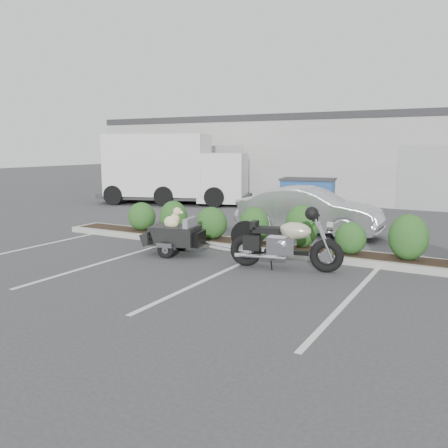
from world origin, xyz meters
The scene contains 8 objects.
ground centered at (0.00, 0.00, 0.00)m, with size 90.00×90.00×0.00m, color #38383A.
planter_kerb centered at (1.00, 2.20, 0.07)m, with size 12.00×1.00×0.15m, color #9E9E93.
building centered at (0.00, 17.00, 2.00)m, with size 26.00×10.00×4.00m, color #9EA099.
motorcycle centered at (2.20, 0.74, 0.55)m, with size 2.38×0.97×1.37m.
pet_trailer centered at (-0.59, 0.76, 0.48)m, with size 1.93×1.10×1.14m.
sedan centered at (1.29, 4.84, 0.68)m, with size 1.44×4.14×1.36m, color silver.
dumpster centered at (-0.24, 9.07, 0.67)m, with size 2.25×1.74×1.33m.
delivery_truck centered at (-6.49, 9.13, 1.47)m, with size 7.01×4.14×3.06m.
Camera 1 is at (5.80, -8.24, 2.52)m, focal length 38.00 mm.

